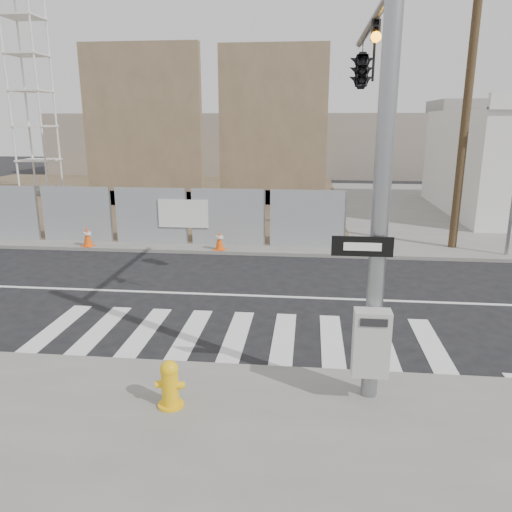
# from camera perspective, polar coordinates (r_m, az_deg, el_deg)

# --- Properties ---
(ground) EXTENTS (100.00, 100.00, 0.00)m
(ground) POSITION_cam_1_polar(r_m,az_deg,el_deg) (13.03, -0.63, -4.57)
(ground) COLOR black
(ground) RESTS_ON ground
(sidewalk_far) EXTENTS (50.00, 20.00, 0.12)m
(sidewalk_far) POSITION_cam_1_polar(r_m,az_deg,el_deg) (26.57, 2.95, 5.73)
(sidewalk_far) COLOR slate
(sidewalk_far) RESTS_ON ground
(signal_pole) EXTENTS (0.96, 5.87, 7.00)m
(signal_pole) POSITION_cam_1_polar(r_m,az_deg,el_deg) (10.19, 12.55, 16.98)
(signal_pole) COLOR gray
(signal_pole) RESTS_ON sidewalk_near
(chain_link_fence) EXTENTS (24.60, 0.04, 2.00)m
(chain_link_fence) POSITION_cam_1_polar(r_m,az_deg,el_deg) (20.91, -27.26, 4.45)
(chain_link_fence) COLOR gray
(chain_link_fence) RESTS_ON sidewalk_far
(concrete_wall_left) EXTENTS (6.00, 1.30, 8.00)m
(concrete_wall_left) POSITION_cam_1_polar(r_m,az_deg,el_deg) (26.66, -12.65, 12.60)
(concrete_wall_left) COLOR brown
(concrete_wall_left) RESTS_ON sidewalk_far
(concrete_wall_right) EXTENTS (5.50, 1.30, 8.00)m
(concrete_wall_right) POSITION_cam_1_polar(r_m,az_deg,el_deg) (26.35, 1.95, 12.92)
(concrete_wall_right) COLOR brown
(concrete_wall_right) RESTS_ON sidewalk_far
(crane_tower) EXTENTS (2.60, 2.60, 18.15)m
(crane_tower) POSITION_cam_1_polar(r_m,az_deg,el_deg) (33.82, -24.90, 21.70)
(crane_tower) COLOR slate
(crane_tower) RESTS_ON sidewalk_far
(utility_pole_right) EXTENTS (1.60, 0.28, 10.00)m
(utility_pole_right) POSITION_cam_1_polar(r_m,az_deg,el_deg) (18.40, 23.07, 16.52)
(utility_pole_right) COLOR #473721
(utility_pole_right) RESTS_ON sidewalk_far
(fire_hydrant) EXTENTS (0.50, 0.50, 0.77)m
(fire_hydrant) POSITION_cam_1_polar(r_m,az_deg,el_deg) (8.01, -9.81, -14.19)
(fire_hydrant) COLOR #F2B50D
(fire_hydrant) RESTS_ON sidewalk_near
(traffic_cone_c) EXTENTS (0.46, 0.46, 0.72)m
(traffic_cone_c) POSITION_cam_1_polar(r_m,az_deg,el_deg) (18.56, -18.71, 2.12)
(traffic_cone_c) COLOR #F1500C
(traffic_cone_c) RESTS_ON sidewalk_far
(traffic_cone_d) EXTENTS (0.42, 0.42, 0.69)m
(traffic_cone_d) POSITION_cam_1_polar(r_m,az_deg,el_deg) (17.13, -4.20, 1.81)
(traffic_cone_d) COLOR #F2530C
(traffic_cone_d) RESTS_ON sidewalk_far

